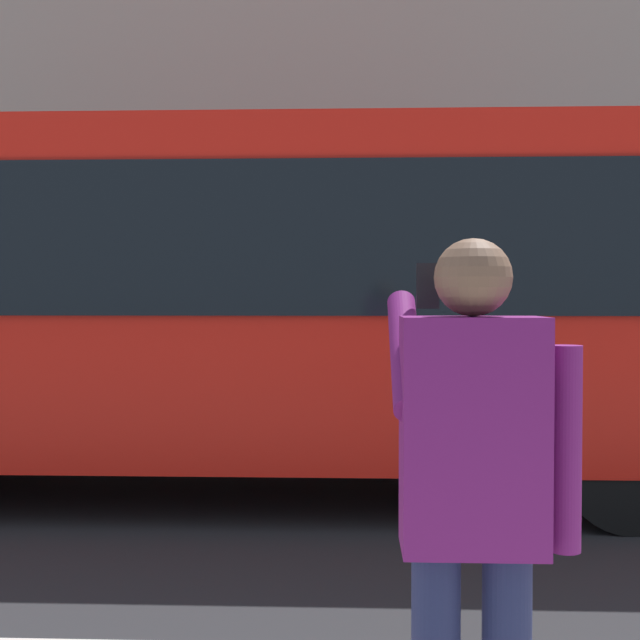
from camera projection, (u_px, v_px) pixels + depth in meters
name	position (u px, v px, depth m)	size (l,w,h in m)	color
ground_plane	(362.00, 492.00, 7.19)	(60.00, 60.00, 0.00)	#232326
building_facade_far	(360.00, 36.00, 13.81)	(28.00, 1.55, 12.00)	#A89E8E
red_bus	(230.00, 297.00, 7.16)	(9.05, 2.54, 3.08)	red
pedestrian_photographer	(473.00, 489.00, 2.37)	(0.53, 0.52, 1.70)	#1E2347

